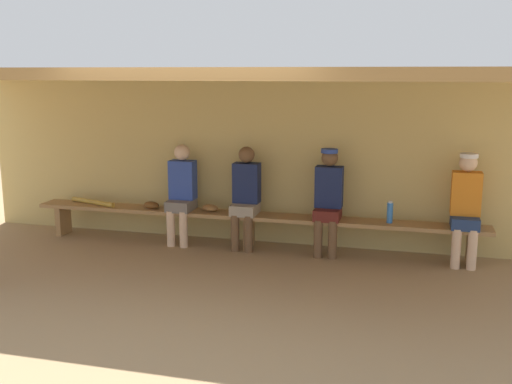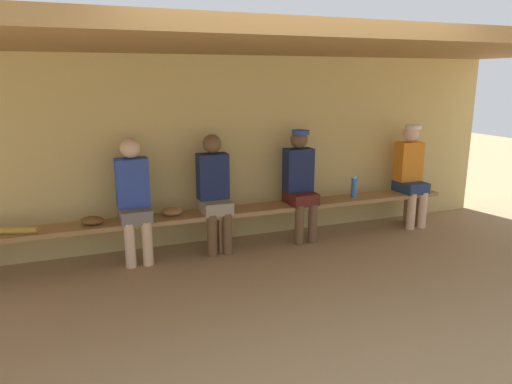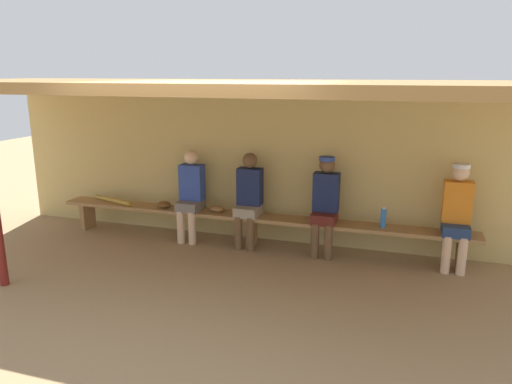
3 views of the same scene
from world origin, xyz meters
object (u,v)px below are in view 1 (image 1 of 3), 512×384
object	(u,v)px
bench	(249,219)
player_in_white	(466,204)
player_with_sunglasses	(328,197)
player_leftmost	(181,190)
baseball_glove_dark_brown	(151,205)
baseball_glove_worn	(210,208)
player_in_red	(246,193)
baseball_bat	(93,202)
water_bottle_blue	(390,212)

from	to	relation	value
bench	player_in_white	size ratio (longest dim) A/B	4.46
player_with_sunglasses	player_in_white	bearing A→B (deg)	0.00
player_leftmost	player_in_white	size ratio (longest dim) A/B	0.99
player_with_sunglasses	baseball_glove_dark_brown	bearing A→B (deg)	-179.53
player_in_white	baseball_glove_worn	bearing A→B (deg)	179.70
bench	player_in_red	distance (m)	0.35
bench	baseball_bat	xyz separation A→B (m)	(-2.26, -0.00, 0.11)
player_in_red	player_in_white	bearing A→B (deg)	0.01
player_leftmost	baseball_glove_worn	bearing A→B (deg)	2.53
baseball_bat	baseball_glove_worn	bearing A→B (deg)	18.04
bench	player_in_white	distance (m)	2.69
bench	baseball_glove_dark_brown	distance (m)	1.38
player_leftmost	player_with_sunglasses	world-z (taller)	player_with_sunglasses
player_with_sunglasses	player_in_white	size ratio (longest dim) A/B	1.00
baseball_glove_dark_brown	baseball_bat	distance (m)	0.89
bench	water_bottle_blue	bearing A→B (deg)	-0.19
bench	player_in_red	world-z (taller)	player_in_red
player_in_white	baseball_glove_dark_brown	distance (m)	4.04
water_bottle_blue	player_with_sunglasses	bearing A→B (deg)	179.29
player_leftmost	baseball_glove_worn	world-z (taller)	player_leftmost
player_in_red	water_bottle_blue	distance (m)	1.84
player_in_white	baseball_glove_worn	size ratio (longest dim) A/B	5.60
baseball_glove_worn	baseball_bat	bearing A→B (deg)	25.37
player_leftmost	player_in_red	distance (m)	0.89
bench	baseball_bat	world-z (taller)	baseball_bat
player_leftmost	player_with_sunglasses	distance (m)	1.97
baseball_glove_worn	baseball_bat	distance (m)	1.72
baseball_bat	bench	bearing A→B (deg)	17.36
player_in_white	baseball_glove_worn	world-z (taller)	player_in_white
bench	player_with_sunglasses	size ratio (longest dim) A/B	4.46
baseball_glove_worn	baseball_glove_dark_brown	size ratio (longest dim) A/B	1.00
player_in_red	baseball_bat	distance (m)	2.23
player_in_red	player_with_sunglasses	bearing A→B (deg)	0.03
player_in_white	player_in_red	bearing A→B (deg)	-179.99
player_leftmost	baseball_glove_dark_brown	bearing A→B (deg)	-177.48
player_in_white	player_leftmost	bearing A→B (deg)	-179.99
player_with_sunglasses	water_bottle_blue	xyz separation A→B (m)	(0.76, -0.01, -0.15)
bench	player_leftmost	distance (m)	1.00
water_bottle_blue	baseball_glove_worn	xyz separation A→B (m)	(-2.33, 0.03, -0.09)
player_in_red	baseball_glove_dark_brown	xyz separation A→B (m)	(-1.32, -0.02, -0.22)
player_in_red	bench	bearing A→B (deg)	-3.78
player_with_sunglasses	water_bottle_blue	bearing A→B (deg)	-0.71
bench	baseball_glove_worn	bearing A→B (deg)	177.83
bench	baseball_glove_dark_brown	size ratio (longest dim) A/B	25.00
baseball_glove_dark_brown	player_with_sunglasses	bearing A→B (deg)	22.47
player_leftmost	baseball_glove_worn	size ratio (longest dim) A/B	5.56
baseball_bat	baseball_glove_dark_brown	bearing A→B (deg)	16.33
player_in_white	baseball_glove_worn	distance (m)	3.21
bench	baseball_glove_dark_brown	bearing A→B (deg)	-179.33
player_with_sunglasses	water_bottle_blue	distance (m)	0.78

